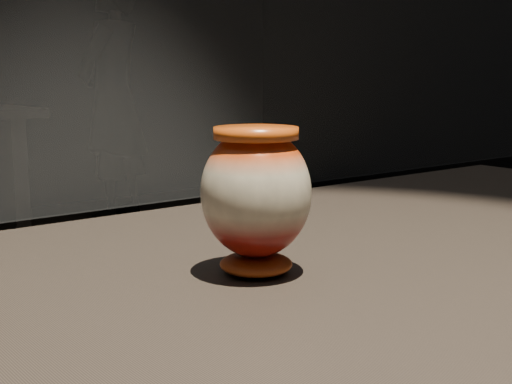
# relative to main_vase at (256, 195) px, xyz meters

# --- Properties ---
(main_vase) EXTENTS (0.15, 0.15, 0.15)m
(main_vase) POSITION_rel_main_vase_xyz_m (0.00, 0.00, 0.00)
(main_vase) COLOR maroon
(main_vase) RESTS_ON display_plinth
(visitor) EXTENTS (0.79, 0.72, 1.80)m
(visitor) POSITION_rel_main_vase_xyz_m (1.93, 4.20, -0.08)
(visitor) COLOR black
(visitor) RESTS_ON ground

